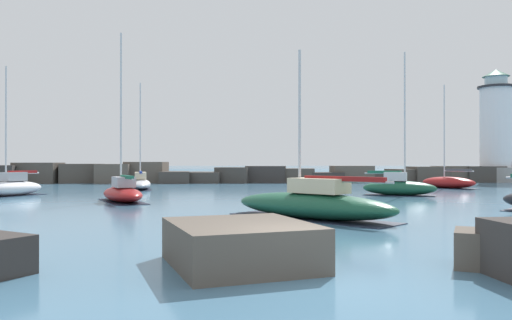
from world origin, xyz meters
TOP-DOWN VIEW (x-y plane):
  - ground_plane at (0.00, 0.00)m, footprint 600.00×600.00m
  - open_sea_beyond at (0.00, 109.14)m, footprint 400.00×116.00m
  - breakwater_jetty at (-0.07, 49.11)m, footprint 68.85×6.98m
  - lighthouse at (31.71, 48.95)m, footprint 5.06×5.06m
  - foreground_rocks at (-1.35, 0.35)m, footprint 17.88×8.80m
  - sailboat_moored_0 at (-8.06, 21.09)m, footprint 4.26×6.40m
  - sailboat_moored_1 at (11.10, 25.63)m, footprint 5.62×3.94m
  - sailboat_moored_2 at (-9.41, 35.92)m, footprint 3.28×8.49m
  - sailboat_moored_3 at (19.24, 35.11)m, footprint 4.74×5.69m
  - sailboat_moored_5 at (-17.22, 26.96)m, footprint 4.10×5.54m
  - sailboat_moored_7 at (2.05, 11.23)m, footprint 7.38×7.65m

SIDE VIEW (x-z plane):
  - ground_plane at x=0.00m, z-range 0.00..0.00m
  - open_sea_beyond at x=0.00m, z-range 0.00..0.01m
  - foreground_rocks at x=-1.35m, z-range -0.13..1.09m
  - sailboat_moored_2 at x=-9.41m, z-range -4.34..5.48m
  - sailboat_moored_3 at x=19.24m, z-range -4.29..5.46m
  - sailboat_moored_0 at x=-8.06m, z-range -4.72..5.90m
  - sailboat_moored_7 at x=2.05m, z-range -3.09..4.39m
  - sailboat_moored_5 at x=-17.22m, z-range -4.02..5.35m
  - sailboat_moored_1 at x=11.10m, z-range -4.61..5.94m
  - breakwater_jetty at x=-0.07m, z-range -0.27..2.23m
  - lighthouse at x=31.71m, z-range -0.92..12.95m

